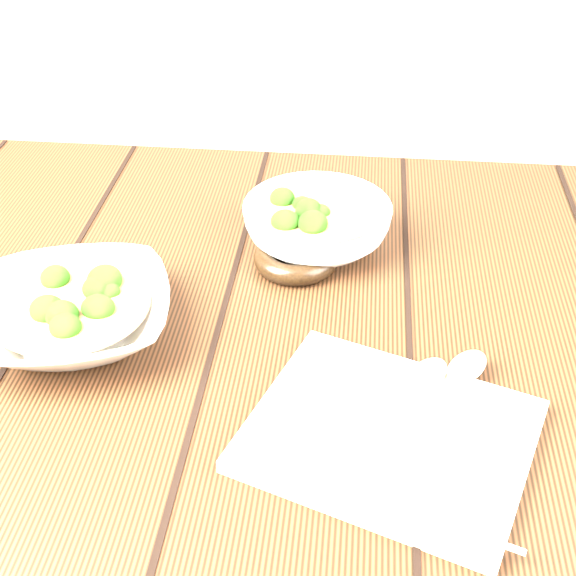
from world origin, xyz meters
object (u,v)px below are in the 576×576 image
Objects in this scene: table at (244,398)px; soup_bowl_front at (72,314)px; trivet at (296,257)px; soup_bowl_back at (317,224)px; napkin at (389,435)px.

soup_bowl_front is at bearing -164.13° from table.
trivet is at bearing 64.05° from table.
soup_bowl_back is at bearing 64.69° from table.
soup_bowl_front is 1.34× the size of soup_bowl_back.
table is 4.99× the size of napkin.
soup_bowl_back is 0.33m from napkin.
soup_bowl_front reaches higher than napkin.
napkin reaches higher than table.
soup_bowl_back reaches higher than napkin.
soup_bowl_front is 2.49× the size of trivet.
soup_bowl_back is at bearing 125.28° from napkin.
napkin is (0.32, -0.12, -0.02)m from soup_bowl_front.
trivet is (0.22, 0.15, -0.01)m from soup_bowl_front.
soup_bowl_front is at bearing -140.21° from soup_bowl_back.
table is 0.22m from soup_bowl_back.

